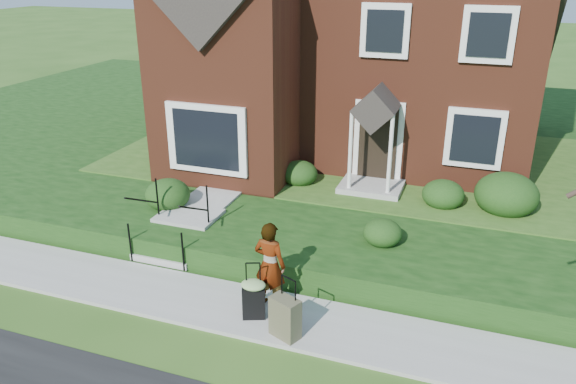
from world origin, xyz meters
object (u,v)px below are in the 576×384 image
at_px(front_steps, 180,230).
at_px(woman, 270,265).
at_px(suitcase_black, 254,297).
at_px(suitcase_olive, 285,317).

height_order(front_steps, woman, woman).
bearing_deg(suitcase_black, woman, 52.03).
bearing_deg(suitcase_black, suitcase_olive, -46.69).
height_order(woman, suitcase_olive, woman).
bearing_deg(woman, suitcase_black, 80.65).
distance_m(front_steps, woman, 3.27).
distance_m(suitcase_black, suitcase_olive, 0.81).
height_order(suitcase_black, suitcase_olive, suitcase_olive).
distance_m(front_steps, suitcase_black, 3.38).
relative_size(front_steps, suitcase_olive, 1.76).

